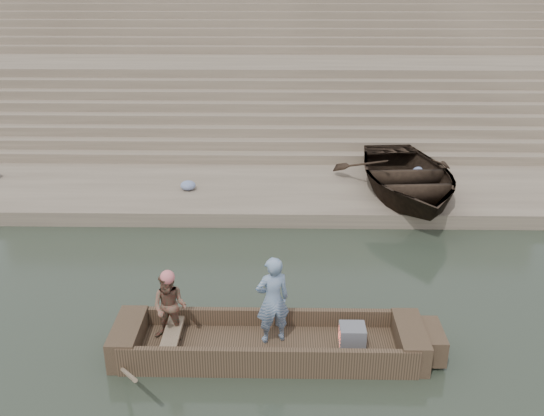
{
  "coord_description": "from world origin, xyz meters",
  "views": [
    {
      "loc": [
        0.86,
        -8.35,
        6.79
      ],
      "look_at": [
        0.64,
        4.12,
        1.4
      ],
      "focal_mm": 39.5,
      "sensor_mm": 36.0,
      "label": 1
    }
  ],
  "objects_px": {
    "main_rowboat": "(269,349)",
    "television": "(352,336)",
    "rowing_man": "(170,307)",
    "beached_rowboat": "(407,177)",
    "standing_man": "(273,300)"
  },
  "relations": [
    {
      "from": "main_rowboat",
      "to": "television",
      "type": "height_order",
      "value": "television"
    },
    {
      "from": "main_rowboat",
      "to": "television",
      "type": "distance_m",
      "value": 1.53
    },
    {
      "from": "rowing_man",
      "to": "beached_rowboat",
      "type": "relative_size",
      "value": 0.26
    },
    {
      "from": "main_rowboat",
      "to": "beached_rowboat",
      "type": "relative_size",
      "value": 0.97
    },
    {
      "from": "main_rowboat",
      "to": "rowing_man",
      "type": "bearing_deg",
      "value": 175.2
    },
    {
      "from": "standing_man",
      "to": "rowing_man",
      "type": "relative_size",
      "value": 1.26
    },
    {
      "from": "standing_man",
      "to": "beached_rowboat",
      "type": "bearing_deg",
      "value": -137.34
    },
    {
      "from": "television",
      "to": "beached_rowboat",
      "type": "distance_m",
      "value": 7.26
    },
    {
      "from": "standing_man",
      "to": "television",
      "type": "bearing_deg",
      "value": 155.98
    },
    {
      "from": "standing_man",
      "to": "beached_rowboat",
      "type": "xyz_separation_m",
      "value": [
        3.68,
        6.75,
        -0.14
      ]
    },
    {
      "from": "standing_man",
      "to": "beached_rowboat",
      "type": "distance_m",
      "value": 7.69
    },
    {
      "from": "main_rowboat",
      "to": "beached_rowboat",
      "type": "bearing_deg",
      "value": 61.4
    },
    {
      "from": "main_rowboat",
      "to": "beached_rowboat",
      "type": "xyz_separation_m",
      "value": [
        3.75,
        6.88,
        0.82
      ]
    },
    {
      "from": "rowing_man",
      "to": "television",
      "type": "height_order",
      "value": "rowing_man"
    },
    {
      "from": "main_rowboat",
      "to": "rowing_man",
      "type": "distance_m",
      "value": 1.95
    }
  ]
}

